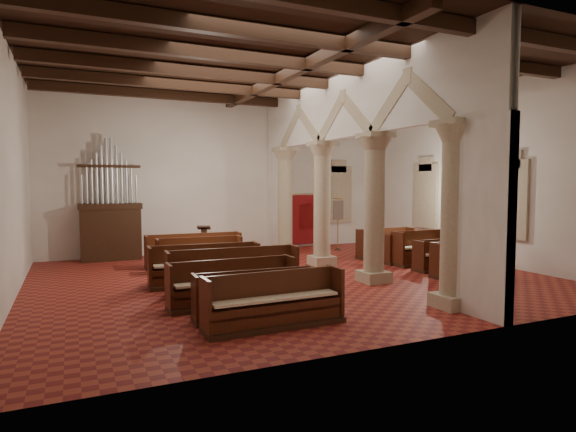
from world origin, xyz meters
The scene contains 33 objects.
floor centered at (0.00, 0.00, 0.00)m, with size 14.00×14.00×0.00m, color maroon.
ceiling centered at (0.00, 0.00, 6.00)m, with size 14.00×14.00×0.00m, color black.
wall_back centered at (0.00, 6.00, 3.00)m, with size 14.00×0.02×6.00m, color white.
wall_front centered at (0.00, -6.00, 3.00)m, with size 14.00×0.02×6.00m, color white.
wall_left centered at (-7.00, 0.00, 3.00)m, with size 0.02×12.00×6.00m, color white.
wall_right centered at (7.00, 0.00, 3.00)m, with size 0.02×12.00×6.00m, color white.
ceiling_beams centered at (0.00, 0.00, 5.82)m, with size 13.80×11.80×0.30m, color black, non-canonical shape.
arcade centered at (1.80, 0.00, 3.56)m, with size 0.90×11.90×6.00m.
window_right_a centered at (6.98, -1.50, 2.20)m, with size 0.03×1.00×2.20m, color #316F5B.
window_right_b centered at (6.98, 2.50, 2.20)m, with size 0.03×1.00×2.20m, color #316F5B.
window_back centered at (5.00, 5.98, 2.20)m, with size 1.00×0.03×2.20m, color #316F5B.
pipe_organ centered at (-4.50, 5.50, 1.37)m, with size 2.10×0.85×4.40m.
lectern centered at (-1.30, 4.87, 0.49)m, with size 0.57×0.60×1.17m.
dossal_curtain centered at (3.50, 5.92, 1.17)m, with size 1.80×0.07×2.17m.
processional_banner centered at (4.04, 4.30, 0.77)m, with size 0.50×0.63×2.17m.
hymnal_box_a centered at (-1.03, -4.24, 0.25)m, with size 0.30×0.25×0.30m, color navy.
hymnal_box_b centered at (-1.70, -2.40, 0.28)m, with size 0.36×0.29×0.36m, color navy.
hymnal_box_c centered at (-1.65, 0.28, 0.27)m, with size 0.34×0.28×0.34m, color navy.
tube_heater_a centered at (-1.59, -4.10, 0.16)m, with size 0.09×0.09×0.92m, color silver.
tube_heater_b centered at (-2.20, -4.01, 0.16)m, with size 0.10×0.10×1.05m, color silver.
nave_pew_0 centered at (-2.28, -4.21, 0.34)m, with size 2.77×0.76×1.04m.
nave_pew_1 centered at (-2.35, -3.42, 0.31)m, with size 2.61×0.74×0.95m.
nave_pew_2 centered at (-2.53, -2.36, 0.34)m, with size 2.85×0.70×1.03m.
nave_pew_3 centered at (-2.12, -1.19, 0.37)m, with size 3.30×0.89×1.11m.
nave_pew_4 centered at (-2.55, -0.01, 0.36)m, with size 2.95×0.91×1.09m.
nave_pew_5 centered at (-2.20, 0.80, 0.32)m, with size 2.64×0.67×0.96m.
nave_pew_6 centered at (-2.16, 2.14, 0.34)m, with size 2.64×0.82×1.04m.
nave_pew_7 centered at (-2.12, 3.06, 0.35)m, with size 3.11×0.79×1.06m.
aisle_pew_0 centered at (4.63, -1.95, 0.35)m, with size 2.13×0.79×1.04m.
aisle_pew_1 centered at (4.78, -0.90, 0.32)m, with size 1.95×0.66×0.96m.
aisle_pew_2 centered at (4.80, 0.12, 0.39)m, with size 1.95×0.81×1.14m.
aisle_pew_3 centered at (4.77, 0.69, 0.34)m, with size 2.06×0.68×1.01m.
aisle_pew_4 centered at (4.62, 1.85, 0.36)m, with size 2.20×0.76×1.07m.
Camera 1 is at (-5.73, -12.46, 2.74)m, focal length 30.00 mm.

